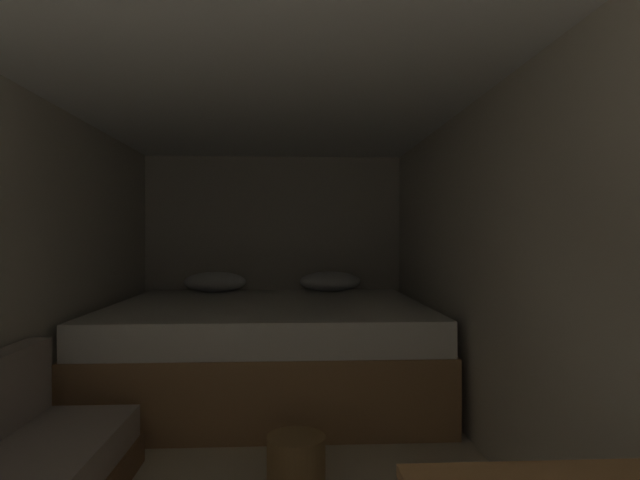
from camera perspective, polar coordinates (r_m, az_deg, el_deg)
name	(u,v)px	position (r m, az deg, el deg)	size (l,w,h in m)	color
wall_back	(274,259)	(5.20, -5.01, -2.05)	(2.58, 0.05, 2.01)	beige
wall_right	(522,281)	(2.67, 21.00, -4.19)	(0.05, 5.46, 2.01)	beige
ceiling_slab	(253,59)	(2.58, -7.30, 18.85)	(2.58, 5.46, 0.05)	white
bed	(269,347)	(4.19, -5.54, -11.43)	(2.36, 2.06, 0.90)	#9E7247
wicker_basket	(296,458)	(2.84, -2.60, -22.52)	(0.29, 0.29, 0.22)	olive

